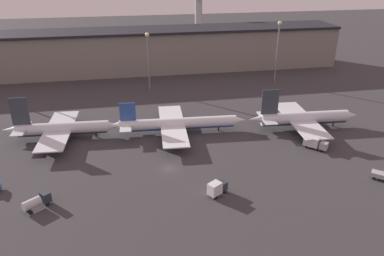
{
  "coord_description": "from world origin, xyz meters",
  "views": [
    {
      "loc": [
        -10.2,
        -89.3,
        53.68
      ],
      "look_at": [
        8.84,
        12.63,
        6.0
      ],
      "focal_mm": 35.0,
      "sensor_mm": 36.0,
      "label": 1
    }
  ],
  "objects_px": {
    "airplane_0": "(61,129)",
    "service_vehicle_1": "(37,201)",
    "airplane_2": "(303,118)",
    "service_vehicle_2": "(383,176)",
    "service_vehicle_3": "(315,143)",
    "control_tower": "(198,13)",
    "airplane_1": "(177,124)",
    "service_vehicle_4": "(217,188)"
  },
  "relations": [
    {
      "from": "service_vehicle_3",
      "to": "service_vehicle_4",
      "type": "height_order",
      "value": "service_vehicle_4"
    },
    {
      "from": "service_vehicle_2",
      "to": "service_vehicle_4",
      "type": "xyz_separation_m",
      "value": [
        -44.66,
        1.31,
        0.75
      ]
    },
    {
      "from": "airplane_2",
      "to": "control_tower",
      "type": "bearing_deg",
      "value": 99.43
    },
    {
      "from": "service_vehicle_4",
      "to": "control_tower",
      "type": "distance_m",
      "value": 156.19
    },
    {
      "from": "airplane_0",
      "to": "service_vehicle_4",
      "type": "bearing_deg",
      "value": -40.29
    },
    {
      "from": "airplane_1",
      "to": "service_vehicle_3",
      "type": "relative_size",
      "value": 6.83
    },
    {
      "from": "airplane_2",
      "to": "service_vehicle_3",
      "type": "height_order",
      "value": "airplane_2"
    },
    {
      "from": "service_vehicle_4",
      "to": "control_tower",
      "type": "bearing_deg",
      "value": 46.75
    },
    {
      "from": "airplane_2",
      "to": "service_vehicle_2",
      "type": "distance_m",
      "value": 35.11
    },
    {
      "from": "service_vehicle_4",
      "to": "service_vehicle_3",
      "type": "bearing_deg",
      "value": -5.98
    },
    {
      "from": "service_vehicle_1",
      "to": "service_vehicle_2",
      "type": "relative_size",
      "value": 1.11
    },
    {
      "from": "service_vehicle_3",
      "to": "control_tower",
      "type": "distance_m",
      "value": 136.09
    },
    {
      "from": "control_tower",
      "to": "airplane_1",
      "type": "bearing_deg",
      "value": -104.89
    },
    {
      "from": "airplane_0",
      "to": "control_tower",
      "type": "distance_m",
      "value": 132.92
    },
    {
      "from": "service_vehicle_2",
      "to": "control_tower",
      "type": "relative_size",
      "value": 0.15
    },
    {
      "from": "service_vehicle_3",
      "to": "service_vehicle_4",
      "type": "distance_m",
      "value": 39.82
    },
    {
      "from": "airplane_2",
      "to": "service_vehicle_2",
      "type": "height_order",
      "value": "airplane_2"
    },
    {
      "from": "airplane_2",
      "to": "control_tower",
      "type": "distance_m",
      "value": 121.53
    },
    {
      "from": "airplane_0",
      "to": "airplane_2",
      "type": "relative_size",
      "value": 0.95
    },
    {
      "from": "service_vehicle_1",
      "to": "service_vehicle_2",
      "type": "bearing_deg",
      "value": -40.28
    },
    {
      "from": "service_vehicle_1",
      "to": "service_vehicle_2",
      "type": "distance_m",
      "value": 87.25
    },
    {
      "from": "airplane_1",
      "to": "service_vehicle_3",
      "type": "bearing_deg",
      "value": -21.99
    },
    {
      "from": "service_vehicle_1",
      "to": "service_vehicle_3",
      "type": "height_order",
      "value": "service_vehicle_3"
    },
    {
      "from": "service_vehicle_3",
      "to": "control_tower",
      "type": "bearing_deg",
      "value": 138.45
    },
    {
      "from": "airplane_0",
      "to": "service_vehicle_3",
      "type": "distance_m",
      "value": 79.65
    },
    {
      "from": "airplane_2",
      "to": "service_vehicle_2",
      "type": "bearing_deg",
      "value": -76.27
    },
    {
      "from": "service_vehicle_3",
      "to": "control_tower",
      "type": "relative_size",
      "value": 0.17
    },
    {
      "from": "service_vehicle_2",
      "to": "service_vehicle_3",
      "type": "bearing_deg",
      "value": 156.46
    },
    {
      "from": "service_vehicle_4",
      "to": "service_vehicle_2",
      "type": "bearing_deg",
      "value": -35.15
    },
    {
      "from": "airplane_2",
      "to": "service_vehicle_1",
      "type": "bearing_deg",
      "value": -155.81
    },
    {
      "from": "service_vehicle_4",
      "to": "control_tower",
      "type": "xyz_separation_m",
      "value": [
        26.27,
        152.55,
        20.86
      ]
    },
    {
      "from": "service_vehicle_1",
      "to": "service_vehicle_3",
      "type": "bearing_deg",
      "value": -26.26
    },
    {
      "from": "airplane_0",
      "to": "service_vehicle_3",
      "type": "relative_size",
      "value": 5.43
    },
    {
      "from": "airplane_0",
      "to": "airplane_2",
      "type": "height_order",
      "value": "airplane_0"
    },
    {
      "from": "service_vehicle_2",
      "to": "control_tower",
      "type": "height_order",
      "value": "control_tower"
    },
    {
      "from": "airplane_1",
      "to": "control_tower",
      "type": "relative_size",
      "value": 1.18
    },
    {
      "from": "airplane_1",
      "to": "service_vehicle_1",
      "type": "bearing_deg",
      "value": -134.18
    },
    {
      "from": "airplane_0",
      "to": "service_vehicle_4",
      "type": "distance_m",
      "value": 57.43
    },
    {
      "from": "airplane_0",
      "to": "service_vehicle_1",
      "type": "bearing_deg",
      "value": -88.13
    },
    {
      "from": "airplane_0",
      "to": "service_vehicle_3",
      "type": "bearing_deg",
      "value": -12.01
    },
    {
      "from": "control_tower",
      "to": "service_vehicle_4",
      "type": "bearing_deg",
      "value": -99.77
    },
    {
      "from": "airplane_0",
      "to": "airplane_1",
      "type": "height_order",
      "value": "airplane_0"
    }
  ]
}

